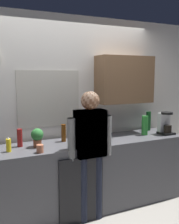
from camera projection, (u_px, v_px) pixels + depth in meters
The scene contains 16 objects.
ground_plane at pixel (90, 219), 3.24m from camera, with size 8.00×8.00×0.00m, color #9E998E.
kitchen_counter at pixel (81, 176), 3.45m from camera, with size 2.98×0.64×0.92m, color #4C4C51.
dishwasher_panel at pixel (81, 191), 3.10m from camera, with size 0.56×0.02×0.83m, color black.
back_wall_assembly at pixel (76, 105), 3.72m from camera, with size 4.58×0.42×2.60m.
coffee_maker at pixel (165, 124), 3.84m from camera, with size 0.20×0.20×0.33m.
bottle_clear_soda at pixel (145, 125), 3.78m from camera, with size 0.09×0.09×0.28m, color #2D8C33.
bottle_amber_beer at pixel (64, 133), 3.40m from camera, with size 0.06×0.06×0.23m, color brown.
bottle_olive_oil at pixel (101, 128), 3.65m from camera, with size 0.06×0.06×0.25m, color olive.
bottle_red_vinegar at pixel (20, 138), 3.16m from camera, with size 0.06×0.06×0.22m, color maroon.
bottle_green_wine at pixel (148, 121), 4.09m from camera, with size 0.07×0.07×0.30m, color #195923.
cup_terracotta_mug at pixel (40, 149), 2.92m from camera, with size 0.08×0.08×0.09m, color #B26647.
cup_blue_mug at pixel (108, 133), 3.66m from camera, with size 0.08×0.08×0.10m, color #3351B2.
potted_plant at pixel (37, 136), 3.14m from camera, with size 0.15×0.15×0.23m.
dish_soap at pixel (9, 145), 2.95m from camera, with size 0.06×0.06×0.18m.
person_at_sink at pixel (90, 146), 3.11m from camera, with size 0.57×0.22×1.60m.
person_guest at pixel (90, 146), 3.11m from camera, with size 0.57×0.22×1.60m.
Camera 1 is at (-1.28, -2.73, 1.79)m, focal length 41.60 mm.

